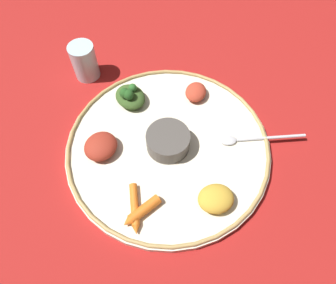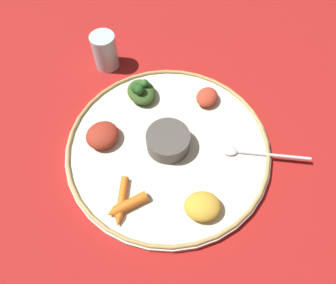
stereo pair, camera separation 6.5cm
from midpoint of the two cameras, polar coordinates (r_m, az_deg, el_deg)
name	(u,v)px [view 2 (the right image)]	position (r m, az deg, el deg)	size (l,w,h in m)	color
ground_plane	(168,149)	(0.67, 2.74, -1.54)	(2.40, 2.40, 0.00)	maroon
platter	(168,147)	(0.67, 2.77, -1.23)	(0.43, 0.43, 0.01)	beige
platter_rim	(168,145)	(0.66, 2.81, -0.77)	(0.43, 0.43, 0.01)	tan
center_bowl	(168,140)	(0.64, 2.88, 0.05)	(0.09, 0.09, 0.04)	#4C4742
spoon	(252,153)	(0.68, 17.73, -2.15)	(0.11, 0.17, 0.01)	silver
greens_pile	(142,91)	(0.72, -2.22, 9.16)	(0.08, 0.07, 0.05)	#385623
carrot_near_spoon	(122,200)	(0.60, -5.44, -10.86)	(0.09, 0.06, 0.02)	orange
carrot_outer	(128,205)	(0.59, -4.27, -11.69)	(0.02, 0.08, 0.02)	orange
mound_berbere_red	(207,97)	(0.73, 9.72, 7.92)	(0.06, 0.05, 0.03)	#B73D28
mound_beet	(102,135)	(0.66, -9.22, 1.02)	(0.07, 0.07, 0.03)	maroon
mound_lentil_yellow	(201,207)	(0.59, 9.28, -11.96)	(0.07, 0.06, 0.03)	gold
drinking_glass	(105,53)	(0.81, -9.09, 15.61)	(0.06, 0.06, 0.09)	silver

